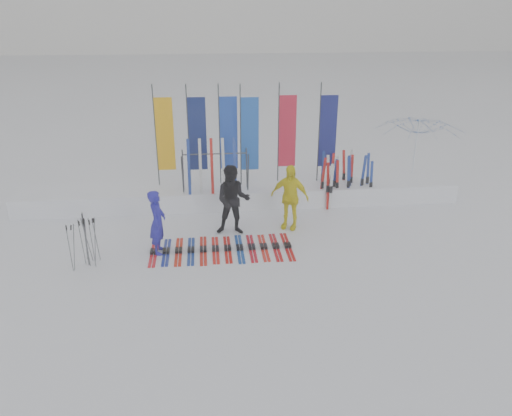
{
  "coord_description": "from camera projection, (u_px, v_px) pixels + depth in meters",
  "views": [
    {
      "loc": [
        -1.07,
        -10.58,
        5.97
      ],
      "look_at": [
        0.2,
        1.6,
        1.0
      ],
      "focal_mm": 35.0,
      "sensor_mm": 36.0,
      "label": 1
    }
  ],
  "objects": [
    {
      "name": "ski_row",
      "position": [
        222.0,
        249.0,
        13.14
      ],
      "size": [
        3.69,
        1.68,
        0.07
      ],
      "color": "red",
      "rests_on": "ground"
    },
    {
      "name": "ground",
      "position": [
        255.0,
        271.0,
        12.1
      ],
      "size": [
        120.0,
        120.0,
        0.0
      ],
      "primitive_type": "plane",
      "color": "white",
      "rests_on": "ground"
    },
    {
      "name": "person_black",
      "position": [
        233.0,
        200.0,
        13.77
      ],
      "size": [
        1.05,
        0.86,
        1.98
      ],
      "primitive_type": "imported",
      "rotation": [
        0.0,
        0.0,
        -0.12
      ],
      "color": "black",
      "rests_on": "ground"
    },
    {
      "name": "upright_skis",
      "position": [
        342.0,
        180.0,
        16.0
      ],
      "size": [
        1.68,
        1.14,
        1.67
      ],
      "color": "navy",
      "rests_on": "ground"
    },
    {
      "name": "ski_rack",
      "position": [
        215.0,
        166.0,
        15.37
      ],
      "size": [
        2.04,
        0.8,
        1.23
      ],
      "color": "#383A3F",
      "rests_on": "ground"
    },
    {
      "name": "tent_canopy",
      "position": [
        416.0,
        154.0,
        16.85
      ],
      "size": [
        3.12,
        3.17,
        2.63
      ],
      "primitive_type": "imported",
      "rotation": [
        0.0,
        0.0,
        0.09
      ],
      "color": "white",
      "rests_on": "ground"
    },
    {
      "name": "snow_bank",
      "position": [
        240.0,
        194.0,
        16.22
      ],
      "size": [
        14.0,
        1.6,
        0.6
      ],
      "primitive_type": "cube",
      "color": "white",
      "rests_on": "ground"
    },
    {
      "name": "person_yellow",
      "position": [
        290.0,
        197.0,
        14.14
      ],
      "size": [
        1.2,
        0.9,
        1.89
      ],
      "primitive_type": "imported",
      "rotation": [
        0.0,
        0.0,
        -0.45
      ],
      "color": "yellow",
      "rests_on": "ground"
    },
    {
      "name": "feather_flags",
      "position": [
        242.0,
        133.0,
        15.71
      ],
      "size": [
        5.74,
        0.29,
        3.2
      ],
      "color": "#383A3F",
      "rests_on": "ground"
    },
    {
      "name": "pole_cluster",
      "position": [
        85.0,
        242.0,
        12.2
      ],
      "size": [
        0.58,
        0.73,
        1.26
      ],
      "color": "#595B60",
      "rests_on": "ground"
    },
    {
      "name": "person_blue",
      "position": [
        158.0,
        222.0,
        12.71
      ],
      "size": [
        0.48,
        0.66,
        1.71
      ],
      "primitive_type": "imported",
      "rotation": [
        0.0,
        0.0,
        1.46
      ],
      "color": "#1E1B9F",
      "rests_on": "ground"
    }
  ]
}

